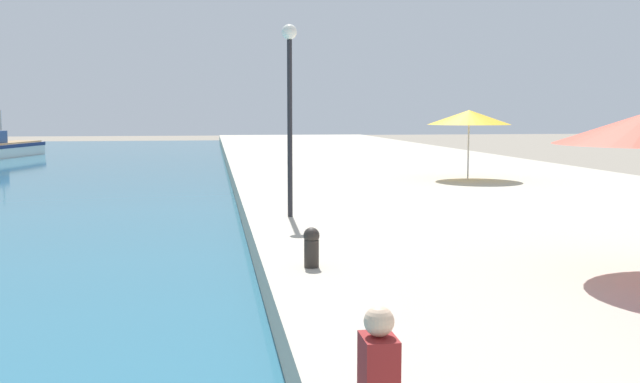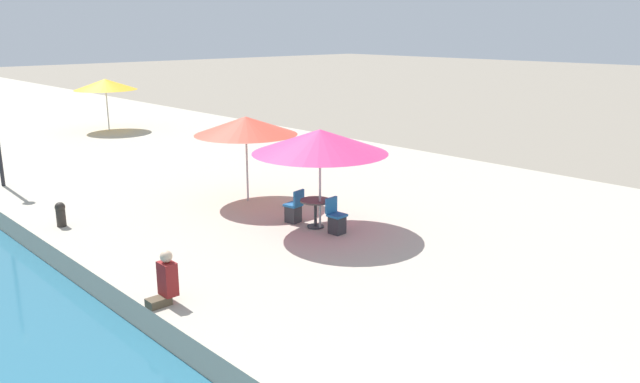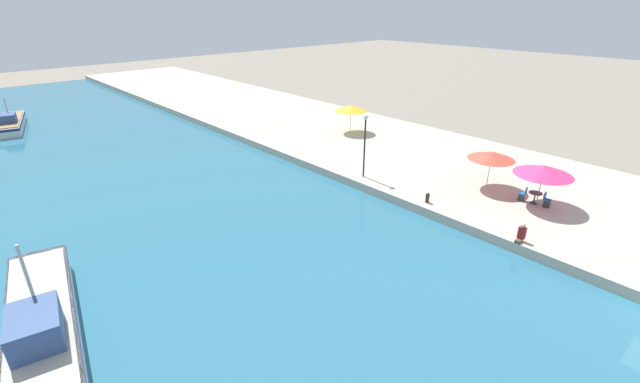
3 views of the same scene
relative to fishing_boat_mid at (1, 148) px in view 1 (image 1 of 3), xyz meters
The scene contains 6 objects.
quay_promenade 28.47m from the fishing_boat_mid, 35.57° to the right, with size 16.00×90.00×0.62m.
fishing_boat_mid is the anchor object (origin of this frame).
cafe_umbrella_striped 35.37m from the fishing_boat_mid, 47.41° to the right, with size 3.10×3.10×2.59m.
person_at_quay 49.04m from the fishing_boat_mid, 71.52° to the right, with size 0.56×0.36×1.04m.
mooring_bollard 43.41m from the fishing_boat_mid, 68.48° to the right, with size 0.26×0.26×0.65m.
lamppost 38.41m from the fishing_boat_mid, 64.97° to the right, with size 0.36×0.36×4.56m.
Camera 1 is at (-0.79, 1.94, 3.12)m, focal length 40.00 mm.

